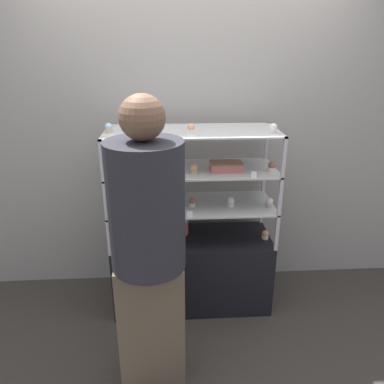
# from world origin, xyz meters

# --- Properties ---
(ground_plane) EXTENTS (20.00, 20.00, 0.00)m
(ground_plane) POSITION_xyz_m (0.00, 0.00, 0.00)
(ground_plane) COLOR #38332D
(back_wall) EXTENTS (8.00, 0.05, 2.60)m
(back_wall) POSITION_xyz_m (0.00, 0.38, 1.30)
(back_wall) COLOR gray
(back_wall) RESTS_ON ground_plane
(display_base) EXTENTS (1.20, 0.48, 0.58)m
(display_base) POSITION_xyz_m (0.00, 0.00, 0.29)
(display_base) COLOR black
(display_base) RESTS_ON ground_plane
(display_riser_lower) EXTENTS (1.20, 0.48, 0.28)m
(display_riser_lower) POSITION_xyz_m (0.00, 0.00, 0.84)
(display_riser_lower) COLOR #B7B7BC
(display_riser_lower) RESTS_ON display_base
(display_riser_middle) EXTENTS (1.20, 0.48, 0.28)m
(display_riser_middle) POSITION_xyz_m (0.00, 0.00, 1.12)
(display_riser_middle) COLOR #B7B7BC
(display_riser_middle) RESTS_ON display_riser_lower
(display_riser_upper) EXTENTS (1.20, 0.48, 0.28)m
(display_riser_upper) POSITION_xyz_m (0.00, 0.00, 1.39)
(display_riser_upper) COLOR #B7B7BC
(display_riser_upper) RESTS_ON display_riser_middle
(layer_cake_centerpiece) EXTENTS (0.17, 0.17, 0.14)m
(layer_cake_centerpiece) POSITION_xyz_m (-0.11, 0.08, 0.65)
(layer_cake_centerpiece) COLOR #C66660
(layer_cake_centerpiece) RESTS_ON display_base
(sheet_cake_frosted) EXTENTS (0.23, 0.14, 0.06)m
(sheet_cake_frosted) POSITION_xyz_m (0.24, -0.05, 1.16)
(sheet_cake_frosted) COLOR #C66660
(sheet_cake_frosted) RESTS_ON display_riser_middle
(cupcake_0) EXTENTS (0.05, 0.05, 0.07)m
(cupcake_0) POSITION_xyz_m (-0.54, -0.13, 0.62)
(cupcake_0) COLOR #CCB28C
(cupcake_0) RESTS_ON display_base
(cupcake_1) EXTENTS (0.05, 0.05, 0.07)m
(cupcake_1) POSITION_xyz_m (0.55, -0.06, 0.62)
(cupcake_1) COLOR beige
(cupcake_1) RESTS_ON display_base
(price_tag_0) EXTENTS (0.04, 0.00, 0.04)m
(price_tag_0) POSITION_xyz_m (-0.30, -0.22, 0.60)
(price_tag_0) COLOR white
(price_tag_0) RESTS_ON display_base
(cupcake_2) EXTENTS (0.05, 0.05, 0.07)m
(cupcake_2) POSITION_xyz_m (-0.54, -0.10, 0.89)
(cupcake_2) COLOR beige
(cupcake_2) RESTS_ON display_riser_lower
(cupcake_3) EXTENTS (0.05, 0.05, 0.07)m
(cupcake_3) POSITION_xyz_m (-0.28, -0.12, 0.89)
(cupcake_3) COLOR white
(cupcake_3) RESTS_ON display_riser_lower
(cupcake_4) EXTENTS (0.05, 0.05, 0.07)m
(cupcake_4) POSITION_xyz_m (-0.00, -0.04, 0.89)
(cupcake_4) COLOR beige
(cupcake_4) RESTS_ON display_riser_lower
(cupcake_5) EXTENTS (0.05, 0.05, 0.07)m
(cupcake_5) POSITION_xyz_m (0.28, -0.05, 0.89)
(cupcake_5) COLOR white
(cupcake_5) RESTS_ON display_riser_lower
(cupcake_6) EXTENTS (0.05, 0.05, 0.07)m
(cupcake_6) POSITION_xyz_m (0.56, -0.08, 0.89)
(cupcake_6) COLOR #CCB28C
(cupcake_6) RESTS_ON display_riser_lower
(price_tag_1) EXTENTS (0.04, 0.00, 0.04)m
(price_tag_1) POSITION_xyz_m (-0.03, -0.22, 0.88)
(price_tag_1) COLOR white
(price_tag_1) RESTS_ON display_riser_lower
(cupcake_7) EXTENTS (0.05, 0.05, 0.07)m
(cupcake_7) POSITION_xyz_m (-0.54, -0.05, 1.17)
(cupcake_7) COLOR beige
(cupcake_7) RESTS_ON display_riser_middle
(cupcake_8) EXTENTS (0.05, 0.05, 0.07)m
(cupcake_8) POSITION_xyz_m (-0.28, -0.12, 1.17)
(cupcake_8) COLOR beige
(cupcake_8) RESTS_ON display_riser_middle
(cupcake_9) EXTENTS (0.05, 0.05, 0.07)m
(cupcake_9) POSITION_xyz_m (0.01, -0.10, 1.17)
(cupcake_9) COLOR #CCB28C
(cupcake_9) RESTS_ON display_riser_middle
(cupcake_10) EXTENTS (0.05, 0.05, 0.07)m
(cupcake_10) POSITION_xyz_m (0.55, -0.08, 1.17)
(cupcake_10) COLOR white
(cupcake_10) RESTS_ON display_riser_middle
(price_tag_2) EXTENTS (0.04, 0.00, 0.04)m
(price_tag_2) POSITION_xyz_m (0.40, -0.22, 1.16)
(price_tag_2) COLOR white
(price_tag_2) RESTS_ON display_riser_middle
(cupcake_11) EXTENTS (0.05, 0.05, 0.07)m
(cupcake_11) POSITION_xyz_m (-0.56, -0.04, 1.44)
(cupcake_11) COLOR #CCB28C
(cupcake_11) RESTS_ON display_riser_upper
(cupcake_12) EXTENTS (0.05, 0.05, 0.07)m
(cupcake_12) POSITION_xyz_m (-0.01, -0.09, 1.44)
(cupcake_12) COLOR white
(cupcake_12) RESTS_ON display_riser_upper
(cupcake_13) EXTENTS (0.05, 0.05, 0.07)m
(cupcake_13) POSITION_xyz_m (0.53, -0.12, 1.44)
(cupcake_13) COLOR beige
(cupcake_13) RESTS_ON display_riser_upper
(price_tag_3) EXTENTS (0.04, 0.00, 0.04)m
(price_tag_3) POSITION_xyz_m (-0.24, -0.22, 1.43)
(price_tag_3) COLOR white
(price_tag_3) RESTS_ON display_riser_upper
(customer_figure) EXTENTS (0.41, 0.41, 1.75)m
(customer_figure) POSITION_xyz_m (-0.28, -0.73, 0.93)
(customer_figure) COLOR brown
(customer_figure) RESTS_ON ground_plane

